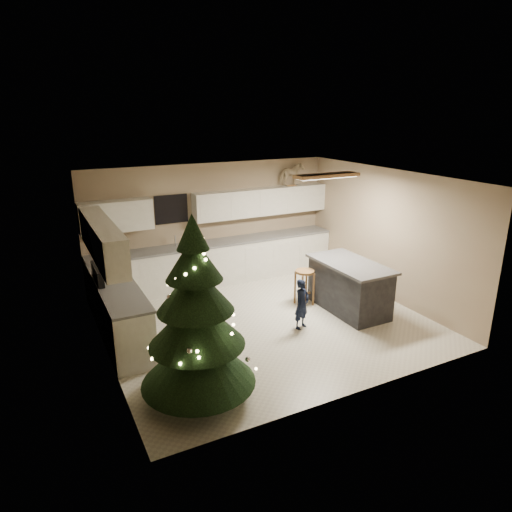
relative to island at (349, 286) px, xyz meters
name	(u,v)px	position (x,y,z in m)	size (l,w,h in m)	color
ground_plane	(265,321)	(-1.67, 0.27, -0.48)	(5.50, 5.50, 0.00)	beige
room_shell	(266,228)	(-1.65, 0.27, 1.27)	(5.52, 5.02, 2.61)	gray
cabinetry	(186,263)	(-2.58, 1.92, 0.28)	(5.50, 3.20, 2.00)	silver
island	(349,286)	(0.00, 0.00, 0.00)	(0.90, 1.70, 0.95)	black
bar_stool	(305,279)	(-0.62, 0.60, 0.05)	(0.37, 0.37, 0.71)	brown
christmas_tree	(197,327)	(-3.52, -1.33, 0.55)	(1.57, 1.52, 2.51)	#3F2816
toddler	(302,304)	(-1.21, -0.24, -0.03)	(0.33, 0.21, 0.90)	black
rocking_horse	(292,174)	(0.26, 2.60, 1.79)	(0.63, 0.39, 0.51)	brown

